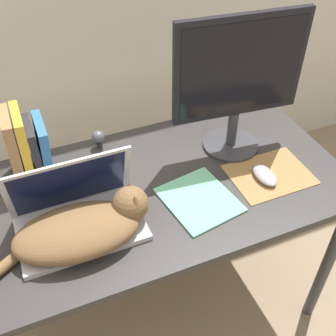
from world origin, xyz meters
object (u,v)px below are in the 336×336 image
cat (85,228)px  computer_mouse (265,175)px  webcam (98,137)px  book_row (27,148)px  external_monitor (239,80)px  laptop (78,215)px  notepad (199,200)px

cat → computer_mouse: size_ratio=4.30×
webcam → cat: bearing=-110.5°
cat → webcam: size_ratio=6.95×
cat → book_row: (-0.10, 0.35, 0.06)m
external_monitor → webcam: size_ratio=7.03×
laptop → cat: 0.07m
laptop → external_monitor: 0.67m
computer_mouse → notepad: bearing=-178.1°
computer_mouse → book_row: size_ratio=0.45×
computer_mouse → external_monitor: bearing=95.4°
laptop → notepad: (0.38, -0.05, -0.04)m
external_monitor → notepad: external_monitor is taller
book_row → notepad: 0.59m
webcam → notepad: bearing=-60.5°
book_row → notepad: size_ratio=0.95×
external_monitor → computer_mouse: (0.02, -0.20, -0.26)m
cat → notepad: 0.38m
computer_mouse → webcam: webcam is taller
laptop → computer_mouse: (0.63, -0.04, -0.03)m
cat → external_monitor: external_monitor is taller
book_row → webcam: (0.25, 0.06, -0.07)m
external_monitor → computer_mouse: size_ratio=4.36×
computer_mouse → notepad: 0.25m
cat → external_monitor: (0.61, 0.23, 0.22)m
computer_mouse → cat: bearing=-177.6°
laptop → external_monitor: size_ratio=0.74×
laptop → computer_mouse: 0.63m
notepad → webcam: webcam is taller
laptop → cat: bearing=-84.6°
book_row → laptop: bearing=-72.5°
book_row → notepad: bearing=-35.2°
external_monitor → webcam: 0.54m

